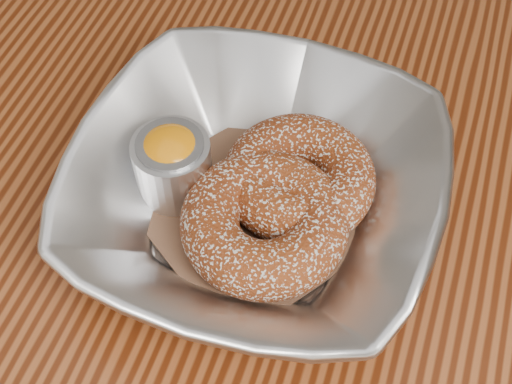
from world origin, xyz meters
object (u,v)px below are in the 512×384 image
(ramekin, at_px, (172,163))
(table, at_px, (197,311))
(donut_front, at_px, (264,223))
(serving_bowl, at_px, (256,192))
(donut_back, at_px, (299,178))

(ramekin, bearing_deg, table, -59.24)
(donut_front, xyz_separation_m, ramekin, (-0.07, 0.02, 0.01))
(table, height_order, ramekin, ramekin)
(table, relative_size, donut_front, 10.77)
(serving_bowl, relative_size, donut_front, 2.24)
(donut_front, bearing_deg, donut_back, 75.90)
(donut_front, height_order, ramekin, ramekin)
(donut_back, bearing_deg, ramekin, -166.27)
(donut_front, distance_m, ramekin, 0.08)
(serving_bowl, relative_size, ramekin, 4.54)
(table, relative_size, ramekin, 21.88)
(donut_front, bearing_deg, ramekin, 163.15)
(donut_back, xyz_separation_m, ramekin, (-0.08, -0.02, 0.01))
(table, bearing_deg, donut_front, 19.39)
(table, height_order, donut_front, donut_front)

